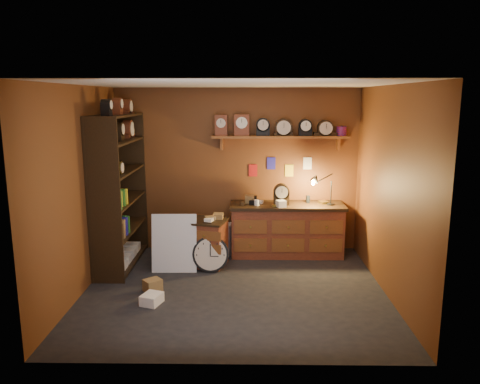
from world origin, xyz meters
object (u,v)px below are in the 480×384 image
shelving_unit (117,185)px  big_round_clock (211,254)px  workbench (287,227)px  low_cabinet (205,240)px

shelving_unit → big_round_clock: shelving_unit is taller
shelving_unit → big_round_clock: size_ratio=4.78×
big_round_clock → shelving_unit: bearing=168.3°
shelving_unit → workbench: 2.77m
shelving_unit → workbench: bearing=10.7°
workbench → big_round_clock: workbench is taller
shelving_unit → workbench: size_ratio=1.39×
shelving_unit → low_cabinet: bearing=-0.9°
low_cabinet → big_round_clock: bearing=-55.8°
shelving_unit → low_cabinet: shelving_unit is taller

